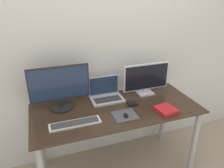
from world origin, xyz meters
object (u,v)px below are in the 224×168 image
(monitor_right, at_px, (146,78))
(monitor_left, at_px, (60,87))
(keyboard, at_px, (75,124))
(power_brick, at_px, (132,103))
(mouse, at_px, (126,115))
(book, at_px, (166,110))
(laptop, at_px, (106,93))

(monitor_right, bearing_deg, monitor_left, -179.99)
(keyboard, bearing_deg, power_brick, 14.13)
(keyboard, xyz_separation_m, mouse, (0.46, -0.04, 0.01))
(monitor_left, xyz_separation_m, power_brick, (0.67, -0.18, -0.20))
(monitor_right, bearing_deg, power_brick, -143.40)
(monitor_right, xyz_separation_m, keyboard, (-0.84, -0.33, -0.18))
(book, distance_m, power_brick, 0.33)
(book, bearing_deg, monitor_right, 91.98)
(keyboard, xyz_separation_m, book, (0.85, -0.07, 0.01))
(mouse, bearing_deg, book, -4.86)
(laptop, relative_size, book, 1.63)
(monitor_left, distance_m, book, 1.02)
(mouse, distance_m, book, 0.40)
(monitor_left, distance_m, power_brick, 0.72)
(monitor_right, xyz_separation_m, book, (0.01, -0.40, -0.17))
(mouse, bearing_deg, keyboard, 175.32)
(mouse, distance_m, power_brick, 0.24)
(monitor_right, height_order, mouse, monitor_right)
(keyboard, xyz_separation_m, power_brick, (0.60, 0.15, 0.01))
(laptop, bearing_deg, monitor_right, -5.59)
(keyboard, relative_size, book, 2.15)
(monitor_right, xyz_separation_m, mouse, (-0.38, -0.36, -0.17))
(mouse, xyz_separation_m, power_brick, (0.15, 0.19, -0.01))
(monitor_right, relative_size, laptop, 1.52)
(laptop, bearing_deg, book, -44.09)
(monitor_right, relative_size, keyboard, 1.16)
(monitor_left, relative_size, laptop, 1.67)
(monitor_left, bearing_deg, keyboard, -77.92)
(monitor_left, xyz_separation_m, mouse, (0.53, -0.36, -0.20))
(monitor_right, distance_m, book, 0.43)
(mouse, bearing_deg, monitor_right, 43.56)
(mouse, xyz_separation_m, book, (0.40, -0.03, -0.00))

